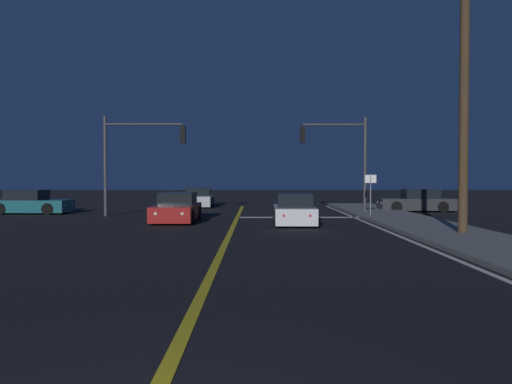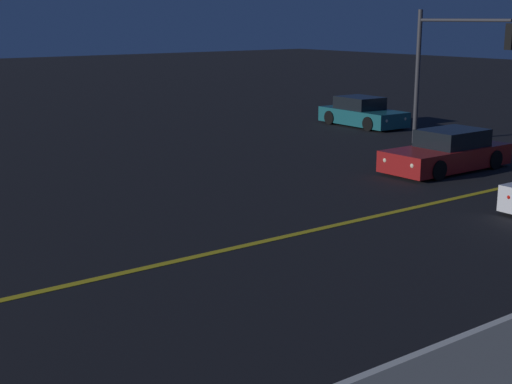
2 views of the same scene
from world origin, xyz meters
name	(u,v)px [view 1 (image 1 of 2)]	position (x,y,z in m)	size (l,w,h in m)	color
sidewalk_right	(483,243)	(7.77, 12.35, 0.07)	(3.20, 44.45, 0.15)	slate
lane_line_center	(226,245)	(0.00, 12.35, 0.01)	(0.20, 41.98, 0.01)	gold
lane_line_edge_right	(421,245)	(5.92, 12.35, 0.01)	(0.16, 41.98, 0.01)	silver
stop_bar	(299,217)	(3.09, 23.20, 0.01)	(6.17, 0.50, 0.01)	silver
car_side_waiting_white	(295,211)	(2.61, 19.28, 0.58)	(1.86, 4.18, 1.34)	silver
car_mid_block_red	(178,209)	(-2.71, 20.83, 0.58)	(1.93, 4.71, 1.34)	maroon
car_distant_tail_silver	(199,198)	(-3.03, 32.66, 0.58)	(2.09, 4.43, 1.34)	#B2B5BA
car_far_approaching_teal	(32,203)	(-11.72, 25.89, 0.58)	(4.32, 2.07, 1.34)	#195960
car_following_oncoming_charcoal	(418,202)	(10.54, 27.73, 0.58)	(4.40, 2.01, 1.34)	#2D2D33
traffic_signal_near_right	(342,150)	(5.62, 25.50, 3.56)	(3.69, 0.28, 5.35)	#38383D
traffic_signal_far_left	(137,149)	(-5.35, 24.10, 3.52)	(4.31, 0.28, 5.23)	#38383D
utility_pole_right	(466,75)	(8.07, 14.56, 5.53)	(1.77, 0.32, 10.72)	#42301E
street_sign_corner	(372,188)	(6.67, 22.70, 1.50)	(0.56, 0.12, 2.22)	slate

